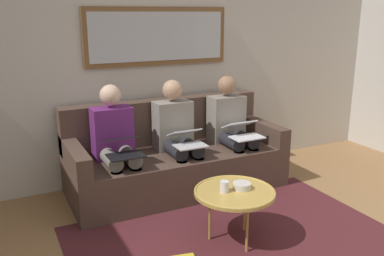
% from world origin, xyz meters
% --- Properties ---
extents(wall_rear, '(6.00, 0.12, 2.60)m').
position_xyz_m(wall_rear, '(0.00, -2.60, 1.30)').
color(wall_rear, beige).
rests_on(wall_rear, ground_plane).
extents(area_rug, '(2.60, 1.80, 0.01)m').
position_xyz_m(area_rug, '(0.00, -0.85, 0.00)').
color(area_rug, '#4C1E23').
rests_on(area_rug, ground_plane).
extents(couch, '(2.20, 0.90, 0.90)m').
position_xyz_m(couch, '(0.00, -2.12, 0.31)').
color(couch, '#4C382D').
rests_on(couch, ground_plane).
extents(framed_mirror, '(1.58, 0.05, 0.60)m').
position_xyz_m(framed_mirror, '(0.00, -2.51, 1.55)').
color(framed_mirror, brown).
extents(coffee_table, '(0.64, 0.64, 0.44)m').
position_xyz_m(coffee_table, '(0.02, -0.90, 0.42)').
color(coffee_table, tan).
rests_on(coffee_table, ground_plane).
extents(cup, '(0.07, 0.07, 0.09)m').
position_xyz_m(cup, '(0.10, -0.92, 0.48)').
color(cup, silver).
rests_on(cup, coffee_table).
extents(bowl, '(0.15, 0.15, 0.05)m').
position_xyz_m(bowl, '(-0.06, -0.91, 0.46)').
color(bowl, beige).
rests_on(bowl, coffee_table).
extents(person_left, '(0.38, 0.58, 1.14)m').
position_xyz_m(person_left, '(-0.64, -2.05, 0.61)').
color(person_left, gray).
rests_on(person_left, couch).
extents(laptop_white, '(0.33, 0.36, 0.16)m').
position_xyz_m(laptop_white, '(-0.64, -1.81, 0.62)').
color(laptop_white, white).
extents(person_middle, '(0.38, 0.58, 1.14)m').
position_xyz_m(person_middle, '(0.00, -2.05, 0.61)').
color(person_middle, gray).
rests_on(person_middle, couch).
extents(laptop_silver, '(0.30, 0.34, 0.15)m').
position_xyz_m(laptop_silver, '(0.00, -1.81, 0.62)').
color(laptop_silver, silver).
extents(person_right, '(0.38, 0.58, 1.14)m').
position_xyz_m(person_right, '(0.64, -2.05, 0.61)').
color(person_right, '#66236B').
rests_on(person_right, couch).
extents(laptop_black, '(0.32, 0.37, 0.16)m').
position_xyz_m(laptop_black, '(0.64, -1.81, 0.63)').
color(laptop_black, black).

